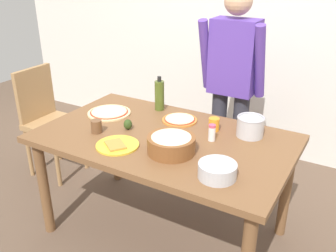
{
  "coord_description": "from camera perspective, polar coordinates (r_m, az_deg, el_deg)",
  "views": [
    {
      "loc": [
        1.09,
        -1.82,
        1.79
      ],
      "look_at": [
        0.0,
        0.05,
        0.81
      ],
      "focal_mm": 39.7,
      "sensor_mm": 36.0,
      "label": 1
    }
  ],
  "objects": [
    {
      "name": "ground",
      "position": [
        2.78,
        -0.54,
        -15.79
      ],
      "size": [
        8.0,
        8.0,
        0.0
      ],
      "primitive_type": "plane",
      "color": "brown"
    },
    {
      "name": "wall_back",
      "position": [
        3.62,
        12.92,
        16.03
      ],
      "size": [
        5.6,
        0.1,
        2.6
      ],
      "primitive_type": "cube",
      "color": "silver",
      "rests_on": "ground"
    },
    {
      "name": "dining_table",
      "position": [
        2.4,
        -0.6,
        -3.49
      ],
      "size": [
        1.6,
        0.96,
        0.76
      ],
      "color": "brown",
      "rests_on": "ground"
    },
    {
      "name": "person_cook",
      "position": [
        2.87,
        9.83,
        6.77
      ],
      "size": [
        0.49,
        0.25,
        1.62
      ],
      "color": "#2D2D38",
      "rests_on": "ground"
    },
    {
      "name": "chair_wooden_left",
      "position": [
        3.4,
        -18.12,
        1.53
      ],
      "size": [
        0.4,
        0.4,
        0.95
      ],
      "color": "#A37A4C",
      "rests_on": "ground"
    },
    {
      "name": "pizza_raw_on_board",
      "position": [
        2.73,
        -9.02,
        2.06
      ],
      "size": [
        0.31,
        0.31,
        0.02
      ],
      "color": "beige",
      "rests_on": "dining_table"
    },
    {
      "name": "pizza_cooked_on_tray",
      "position": [
        2.57,
        1.79,
        0.98
      ],
      "size": [
        0.24,
        0.24,
        0.02
      ],
      "color": "#C67A33",
      "rests_on": "dining_table"
    },
    {
      "name": "plate_with_slice",
      "position": [
        2.25,
        -7.82,
        -2.92
      ],
      "size": [
        0.26,
        0.26,
        0.02
      ],
      "color": "gold",
      "rests_on": "dining_table"
    },
    {
      "name": "popcorn_bowl",
      "position": [
        2.14,
        0.51,
        -2.59
      ],
      "size": [
        0.28,
        0.28,
        0.11
      ],
      "color": "brown",
      "rests_on": "dining_table"
    },
    {
      "name": "mixing_bowl_steel",
      "position": [
        1.93,
        7.59,
        -6.79
      ],
      "size": [
        0.2,
        0.2,
        0.08
      ],
      "color": "#B7B7BC",
      "rests_on": "dining_table"
    },
    {
      "name": "olive_oil_bottle",
      "position": [
        2.73,
        -1.32,
        4.75
      ],
      "size": [
        0.07,
        0.07,
        0.26
      ],
      "color": "#47561E",
      "rests_on": "dining_table"
    },
    {
      "name": "steel_pot",
      "position": [
        2.39,
        12.52,
        -0.04
      ],
      "size": [
        0.17,
        0.17,
        0.13
      ],
      "color": "#B7B7BC",
      "rests_on": "dining_table"
    },
    {
      "name": "cup_orange",
      "position": [
        2.44,
        7.07,
        0.27
      ],
      "size": [
        0.07,
        0.07,
        0.08
      ],
      "primitive_type": "cylinder",
      "color": "orange",
      "rests_on": "dining_table"
    },
    {
      "name": "cup_small_brown",
      "position": [
        2.43,
        -10.92,
        -0.07
      ],
      "size": [
        0.07,
        0.07,
        0.08
      ],
      "primitive_type": "cylinder",
      "color": "brown",
      "rests_on": "dining_table"
    },
    {
      "name": "salt_shaker",
      "position": [
        2.3,
        6.76,
        -1.01
      ],
      "size": [
        0.04,
        0.04,
        0.11
      ],
      "color": "white",
      "rests_on": "dining_table"
    },
    {
      "name": "avocado",
      "position": [
        2.45,
        -6.18,
        0.24
      ],
      "size": [
        0.06,
        0.06,
        0.07
      ],
      "primitive_type": "ellipsoid",
      "color": "#2D4219",
      "rests_on": "dining_table"
    }
  ]
}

